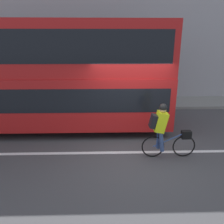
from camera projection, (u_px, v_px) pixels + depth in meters
The scene contains 7 objects.
ground_plane at pixel (133, 151), 6.47m from camera, with size 80.00×80.00×0.00m, color #424244.
road_center_line at pixel (133, 152), 6.41m from camera, with size 50.00×0.14×0.01m, color silver.
sidewalk_curb at pixel (121, 103), 11.42m from camera, with size 60.00×2.08×0.13m.
building_facade at pixel (121, 16), 11.24m from camera, with size 60.00×0.30×8.75m.
bus at pixel (30, 73), 7.69m from camera, with size 9.78×2.54×3.75m.
cyclist_on_bike at pixel (164, 129), 5.92m from camera, with size 1.51×0.32×1.56m.
trash_bin at pixel (142, 94), 11.20m from camera, with size 0.51×0.51×0.84m.
Camera 1 is at (-0.79, -5.79, 3.09)m, focal length 35.00 mm.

